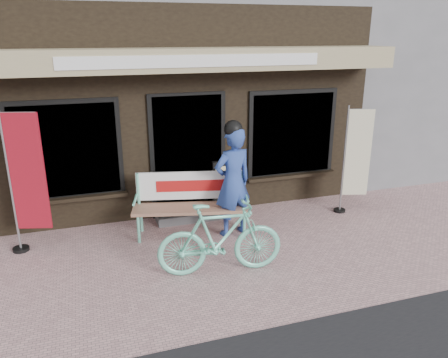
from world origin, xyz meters
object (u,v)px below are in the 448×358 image
object	(u,v)px
nobori_red	(25,180)
nobori_cream	(355,159)
bicycle	(220,238)
menu_stand	(226,186)
person	(233,180)
bench	(191,199)

from	to	relation	value
nobori_red	nobori_cream	size ratio (longest dim) A/B	1.11
bicycle	menu_stand	size ratio (longest dim) A/B	1.76
person	nobori_red	xyz separation A→B (m)	(-3.05, 0.36, 0.20)
person	bicycle	distance (m)	1.32
bench	nobori_cream	size ratio (longest dim) A/B	0.98
bench	person	distance (m)	0.75
person	nobori_cream	xyz separation A→B (m)	(2.38, 0.21, 0.09)
bicycle	nobori_cream	xyz separation A→B (m)	(2.94, 1.33, 0.50)
bicycle	nobori_cream	distance (m)	3.27
person	menu_stand	bearing A→B (deg)	66.14
person	menu_stand	xyz separation A→B (m)	(0.18, 0.93, -0.43)
bicycle	menu_stand	distance (m)	2.18
nobori_cream	menu_stand	size ratio (longest dim) A/B	2.02
bench	bicycle	world-z (taller)	bicycle
person	bicycle	size ratio (longest dim) A/B	1.11
menu_stand	nobori_cream	bearing A→B (deg)	-18.67
nobori_red	bicycle	bearing A→B (deg)	-15.16
bicycle	nobori_cream	size ratio (longest dim) A/B	0.87
person	bench	bearing A→B (deg)	145.83
bicycle	nobori_red	world-z (taller)	nobori_red
bench	nobori_cream	world-z (taller)	nobori_cream
person	nobori_cream	distance (m)	2.39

